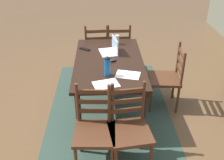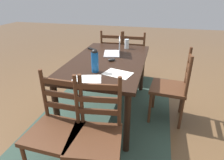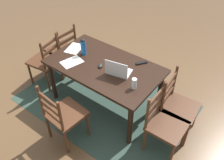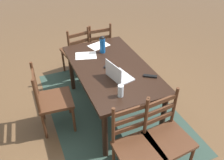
{
  "view_description": "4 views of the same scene",
  "coord_description": "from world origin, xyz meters",
  "px_view_note": "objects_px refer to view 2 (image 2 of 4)",
  "views": [
    {
      "loc": [
        3.3,
        -0.09,
        2.36
      ],
      "look_at": [
        0.11,
        0.04,
        0.51
      ],
      "focal_mm": 42.56,
      "sensor_mm": 36.0,
      "label": 1
    },
    {
      "loc": [
        2.32,
        0.63,
        1.59
      ],
      "look_at": [
        0.04,
        0.07,
        0.49
      ],
      "focal_mm": 31.17,
      "sensor_mm": 36.0,
      "label": 2
    },
    {
      "loc": [
        -1.75,
        2.13,
        2.84
      ],
      "look_at": [
        -0.13,
        -0.0,
        0.55
      ],
      "focal_mm": 39.15,
      "sensor_mm": 36.0,
      "label": 3
    },
    {
      "loc": [
        -2.46,
        1.04,
        2.48
      ],
      "look_at": [
        -0.09,
        0.04,
        0.61
      ],
      "focal_mm": 38.36,
      "sensor_mm": 36.0,
      "label": 4
    }
  ],
  "objects_px": {
    "computer_mouse": "(112,60)",
    "dining_table": "(108,67)",
    "laptop": "(115,50)",
    "chair_left_far": "(133,57)",
    "tv_remote": "(92,49)",
    "drinking_glass": "(127,44)",
    "chair_far_head": "(172,87)",
    "chair_right_far": "(96,136)",
    "water_bottle": "(95,60)",
    "chair_right_near": "(56,129)",
    "chair_left_near": "(113,56)"
  },
  "relations": [
    {
      "from": "dining_table",
      "to": "chair_left_near",
      "type": "relative_size",
      "value": 1.7
    },
    {
      "from": "chair_far_head",
      "to": "drinking_glass",
      "type": "xyz_separation_m",
      "value": [
        -0.6,
        -0.7,
        0.37
      ]
    },
    {
      "from": "chair_left_far",
      "to": "tv_remote",
      "type": "height_order",
      "value": "chair_left_far"
    },
    {
      "from": "chair_left_far",
      "to": "computer_mouse",
      "type": "distance_m",
      "value": 1.17
    },
    {
      "from": "laptop",
      "to": "chair_left_far",
      "type": "bearing_deg",
      "value": 169.71
    },
    {
      "from": "dining_table",
      "to": "chair_left_far",
      "type": "distance_m",
      "value": 1.13
    },
    {
      "from": "chair_left_near",
      "to": "chair_left_far",
      "type": "bearing_deg",
      "value": 89.98
    },
    {
      "from": "computer_mouse",
      "to": "tv_remote",
      "type": "bearing_deg",
      "value": -161.43
    },
    {
      "from": "chair_right_far",
      "to": "laptop",
      "type": "xyz_separation_m",
      "value": [
        -1.36,
        -0.14,
        0.35
      ]
    },
    {
      "from": "laptop",
      "to": "chair_left_near",
      "type": "bearing_deg",
      "value": -164.84
    },
    {
      "from": "water_bottle",
      "to": "tv_remote",
      "type": "height_order",
      "value": "water_bottle"
    },
    {
      "from": "chair_far_head",
      "to": "chair_right_far",
      "type": "xyz_separation_m",
      "value": [
        1.09,
        -0.66,
        0.0
      ]
    },
    {
      "from": "chair_left_far",
      "to": "drinking_glass",
      "type": "bearing_deg",
      "value": -5.12
    },
    {
      "from": "drinking_glass",
      "to": "chair_far_head",
      "type": "bearing_deg",
      "value": 49.53
    },
    {
      "from": "laptop",
      "to": "drinking_glass",
      "type": "bearing_deg",
      "value": 162.12
    },
    {
      "from": "computer_mouse",
      "to": "dining_table",
      "type": "bearing_deg",
      "value": -136.87
    },
    {
      "from": "chair_left_far",
      "to": "tv_remote",
      "type": "xyz_separation_m",
      "value": [
        0.7,
        -0.54,
        0.31
      ]
    },
    {
      "from": "chair_right_near",
      "to": "chair_right_far",
      "type": "relative_size",
      "value": 1.0
    },
    {
      "from": "chair_left_near",
      "to": "tv_remote",
      "type": "relative_size",
      "value": 5.59
    },
    {
      "from": "chair_right_near",
      "to": "water_bottle",
      "type": "xyz_separation_m",
      "value": [
        -0.68,
        0.15,
        0.43
      ]
    },
    {
      "from": "chair_left_near",
      "to": "chair_left_far",
      "type": "xyz_separation_m",
      "value": [
        0.0,
        0.37,
        0.0
      ]
    },
    {
      "from": "chair_right_far",
      "to": "water_bottle",
      "type": "height_order",
      "value": "water_bottle"
    },
    {
      "from": "tv_remote",
      "to": "dining_table",
      "type": "bearing_deg",
      "value": -104.27
    },
    {
      "from": "dining_table",
      "to": "laptop",
      "type": "height_order",
      "value": "laptop"
    },
    {
      "from": "chair_far_head",
      "to": "chair_right_far",
      "type": "bearing_deg",
      "value": -31.19
    },
    {
      "from": "dining_table",
      "to": "chair_right_far",
      "type": "bearing_deg",
      "value": 9.5
    },
    {
      "from": "chair_far_head",
      "to": "laptop",
      "type": "bearing_deg",
      "value": -108.5
    },
    {
      "from": "chair_left_near",
      "to": "chair_right_near",
      "type": "distance_m",
      "value": 2.19
    },
    {
      "from": "laptop",
      "to": "water_bottle",
      "type": "xyz_separation_m",
      "value": [
        0.68,
        -0.07,
        0.08
      ]
    },
    {
      "from": "laptop",
      "to": "computer_mouse",
      "type": "xyz_separation_m",
      "value": [
        0.29,
        0.02,
        -0.04
      ]
    },
    {
      "from": "dining_table",
      "to": "chair_right_far",
      "type": "relative_size",
      "value": 1.7
    },
    {
      "from": "chair_far_head",
      "to": "chair_left_near",
      "type": "bearing_deg",
      "value": -136.86
    },
    {
      "from": "dining_table",
      "to": "chair_left_near",
      "type": "xyz_separation_m",
      "value": [
        -1.09,
        -0.19,
        -0.2
      ]
    },
    {
      "from": "chair_right_near",
      "to": "chair_right_far",
      "type": "distance_m",
      "value": 0.37
    },
    {
      "from": "chair_left_near",
      "to": "water_bottle",
      "type": "bearing_deg",
      "value": 5.78
    },
    {
      "from": "chair_left_near",
      "to": "dining_table",
      "type": "bearing_deg",
      "value": 9.61
    },
    {
      "from": "chair_right_far",
      "to": "drinking_glass",
      "type": "relative_size",
      "value": 6.53
    },
    {
      "from": "chair_right_far",
      "to": "dining_table",
      "type": "bearing_deg",
      "value": -170.5
    },
    {
      "from": "drinking_glass",
      "to": "dining_table",
      "type": "bearing_deg",
      "value": -13.72
    },
    {
      "from": "water_bottle",
      "to": "tv_remote",
      "type": "bearing_deg",
      "value": -158.55
    },
    {
      "from": "chair_right_near",
      "to": "drinking_glass",
      "type": "bearing_deg",
      "value": 168.87
    },
    {
      "from": "drinking_glass",
      "to": "tv_remote",
      "type": "xyz_separation_m",
      "value": [
        0.2,
        -0.5,
        -0.06
      ]
    },
    {
      "from": "chair_left_far",
      "to": "laptop",
      "type": "relative_size",
      "value": 2.64
    },
    {
      "from": "chair_right_near",
      "to": "laptop",
      "type": "xyz_separation_m",
      "value": [
        -1.36,
        0.23,
        0.35
      ]
    },
    {
      "from": "water_bottle",
      "to": "chair_right_near",
      "type": "bearing_deg",
      "value": -12.85
    },
    {
      "from": "dining_table",
      "to": "chair_right_near",
      "type": "relative_size",
      "value": 1.7
    },
    {
      "from": "chair_right_near",
      "to": "drinking_glass",
      "type": "xyz_separation_m",
      "value": [
        -1.69,
        0.33,
        0.37
      ]
    },
    {
      "from": "dining_table",
      "to": "drinking_glass",
      "type": "bearing_deg",
      "value": 166.28
    },
    {
      "from": "chair_right_far",
      "to": "chair_left_near",
      "type": "bearing_deg",
      "value": -170.44
    },
    {
      "from": "chair_right_near",
      "to": "laptop",
      "type": "distance_m",
      "value": 1.42
    }
  ]
}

